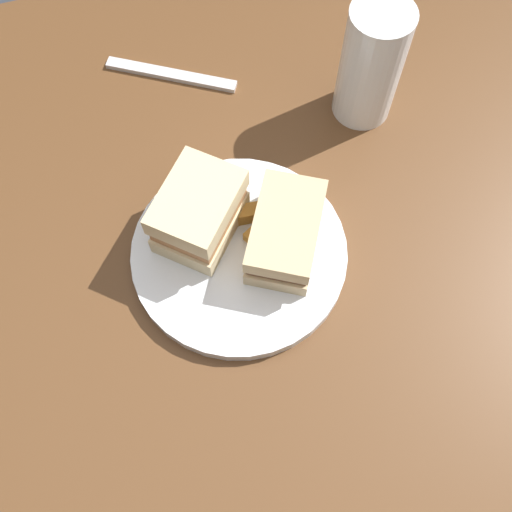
{
  "coord_description": "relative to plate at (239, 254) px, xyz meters",
  "views": [
    {
      "loc": [
        0.24,
        -0.09,
        1.38
      ],
      "look_at": [
        -0.02,
        -0.01,
        0.77
      ],
      "focal_mm": 42.13,
      "sensor_mm": 36.0,
      "label": 1
    }
  ],
  "objects": [
    {
      "name": "sandwich_half_left",
      "position": [
        0.01,
        0.05,
        0.04
      ],
      "size": [
        0.14,
        0.12,
        0.06
      ],
      "color": "#CCB284",
      "rests_on": "plate"
    },
    {
      "name": "pint_glass",
      "position": [
        -0.16,
        0.21,
        0.06
      ],
      "size": [
        0.08,
        0.08,
        0.16
      ],
      "color": "white",
      "rests_on": "dining_table"
    },
    {
      "name": "fork",
      "position": [
        -0.28,
        -0.01,
        -0.01
      ],
      "size": [
        0.11,
        0.16,
        0.01
      ],
      "primitive_type": "cube",
      "rotation": [
        0.0,
        0.0,
        4.18
      ],
      "color": "silver",
      "rests_on": "dining_table"
    },
    {
      "name": "dining_table",
      "position": [
        0.04,
        0.03,
        -0.38
      ],
      "size": [
        1.04,
        0.95,
        0.74
      ],
      "primitive_type": "cube",
      "color": "brown",
      "rests_on": "ground"
    },
    {
      "name": "potato_wedge_front",
      "position": [
        -0.07,
        0.0,
        0.02
      ],
      "size": [
        0.04,
        0.04,
        0.01
      ],
      "primitive_type": "cube",
      "rotation": [
        0.0,
        0.0,
        3.87
      ],
      "color": "gold",
      "rests_on": "plate"
    },
    {
      "name": "potato_wedge_back",
      "position": [
        -0.04,
        0.03,
        0.02
      ],
      "size": [
        0.02,
        0.05,
        0.02
      ],
      "primitive_type": "cube",
      "rotation": [
        0.0,
        0.0,
        4.63
      ],
      "color": "#B77F33",
      "rests_on": "plate"
    },
    {
      "name": "ground_plane",
      "position": [
        0.04,
        0.03,
        -0.75
      ],
      "size": [
        6.0,
        6.0,
        0.0
      ],
      "primitive_type": "plane",
      "color": "#333842"
    },
    {
      "name": "sandwich_half_right",
      "position": [
        -0.04,
        -0.03,
        0.05
      ],
      "size": [
        0.13,
        0.13,
        0.07
      ],
      "color": "beige",
      "rests_on": "plate"
    },
    {
      "name": "potato_wedge_middle",
      "position": [
        -0.01,
        0.03,
        0.02
      ],
      "size": [
        0.04,
        0.04,
        0.01
      ],
      "primitive_type": "cube",
      "rotation": [
        0.0,
        0.0,
        5.21
      ],
      "color": "#B77F33",
      "rests_on": "plate"
    },
    {
      "name": "plate",
      "position": [
        0.0,
        0.0,
        0.0
      ],
      "size": [
        0.25,
        0.25,
        0.02
      ],
      "primitive_type": "cylinder",
      "color": "white",
      "rests_on": "dining_table"
    }
  ]
}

